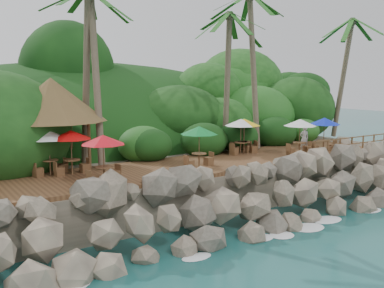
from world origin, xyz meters
TOP-DOWN VIEW (x-y plane):
  - ground at (0.00, 0.00)m, footprint 140.00×140.00m
  - land_base at (0.00, 16.00)m, footprint 32.00×25.20m
  - jungle_hill at (0.00, 23.50)m, footprint 44.80×28.00m
  - seawall at (0.00, 2.00)m, footprint 29.00×4.00m
  - terrace at (0.00, 6.00)m, footprint 26.00×5.00m
  - jungle_foliage at (0.00, 15.00)m, footprint 44.00×16.00m
  - foam_line at (0.00, 0.30)m, footprint 25.20×0.80m
  - palapa at (-6.36, 9.31)m, footprint 5.60×5.60m
  - dining_clusters at (-0.06, 6.20)m, footprint 22.89×4.90m
  - railing at (10.75, 3.65)m, footprint 8.30×0.10m
  - waiter at (8.12, 5.61)m, footprint 0.69×0.58m

SIDE VIEW (x-z plane):
  - ground at x=0.00m, z-range 0.00..0.00m
  - jungle_hill at x=0.00m, z-range -7.70..7.70m
  - jungle_foliage at x=0.00m, z-range -6.00..6.00m
  - foam_line at x=0.00m, z-range 0.00..0.06m
  - land_base at x=0.00m, z-range 0.00..2.10m
  - seawall at x=0.00m, z-range 0.00..2.30m
  - terrace at x=0.00m, z-range 2.10..2.30m
  - railing at x=10.75m, z-range 2.41..3.41m
  - waiter at x=8.12m, z-range 2.30..3.92m
  - dining_clusters at x=-0.06m, z-range 3.00..5.13m
  - palapa at x=-6.36m, z-range 3.49..8.09m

